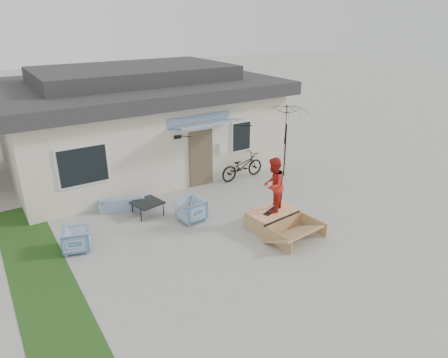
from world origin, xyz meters
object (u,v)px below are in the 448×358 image
skate_ramp (273,219)px  skateboard (272,210)px  coffee_table (148,208)px  bicycle (242,163)px  armchair_right (191,209)px  patio_umbrella (286,133)px  loveseat (125,199)px  armchair_left (77,238)px  skater (273,184)px

skate_ramp → skateboard: 0.27m
coffee_table → bicycle: bearing=11.2°
armchair_right → patio_umbrella: patio_umbrella is taller
skate_ramp → loveseat: bearing=127.2°
loveseat → patio_umbrella: (6.31, -0.61, 1.43)m
skate_ramp → bicycle: bearing=62.8°
armchair_right → skateboard: size_ratio=1.01×
armchair_left → patio_umbrella: bearing=-65.5°
skateboard → armchair_left: bearing=141.3°
bicycle → skate_ramp: size_ratio=0.99×
coffee_table → patio_umbrella: bearing=1.7°
skate_ramp → skateboard: bearing=90.0°
armchair_right → skate_ramp: (1.90, -1.66, -0.15)m
bicycle → patio_umbrella: size_ratio=0.87×
loveseat → bicycle: size_ratio=0.85×
armchair_left → skateboard: bearing=-91.8°
loveseat → bicycle: (4.77, 0.07, 0.29)m
coffee_table → armchair_left: bearing=-158.3°
skateboard → skater: skater is taller
bicycle → patio_umbrella: 2.03m
patio_umbrella → skate_ramp: bearing=-135.0°
bicycle → skateboard: bearing=155.2°
loveseat → patio_umbrella: 6.50m
loveseat → coffee_table: size_ratio=1.95×
armchair_left → skate_ramp: 5.63m
loveseat → armchair_left: armchair_left is taller
coffee_table → patio_umbrella: 6.04m
armchair_left → patio_umbrella: size_ratio=0.33×
armchair_right → skater: bearing=43.7°
armchair_right → patio_umbrella: size_ratio=0.36×
loveseat → skater: skater is taller
patio_umbrella → skate_ramp: patio_umbrella is taller
armchair_left → coffee_table: armchair_left is taller
coffee_table → patio_umbrella: (5.84, 0.17, 1.54)m
bicycle → patio_umbrella: (1.55, -0.68, 1.13)m
coffee_table → skater: size_ratio=0.51×
loveseat → skateboard: (3.34, -3.53, 0.19)m
armchair_left → coffee_table: bearing=-51.7°
armchair_right → skateboard: armchair_right is taller
loveseat → armchair_left: size_ratio=2.26×
loveseat → skateboard: 4.86m
loveseat → skate_ramp: loveseat is taller
patio_umbrella → armchair_right: bearing=-165.0°
skater → armchair_right: bearing=-76.0°
armchair_right → patio_umbrella: bearing=99.1°
armchair_right → coffee_table: 1.51m
armchair_right → skate_ramp: bearing=42.9°
loveseat → coffee_table: loveseat is taller
armchair_left → skateboard: size_ratio=0.94×
skate_ramp → armchair_right: bearing=132.9°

